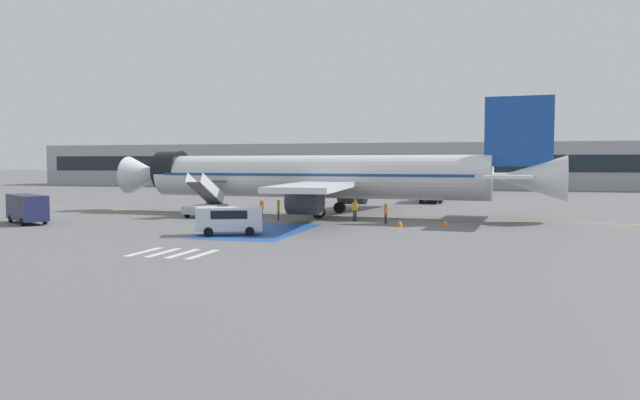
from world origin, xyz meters
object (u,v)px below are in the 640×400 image
object	(u,v)px
service_van_1	(27,207)
traffic_cone_1	(445,223)
ground_crew_1	(278,208)
ground_crew_2	(355,208)
terminal_building	(345,166)
airliner	(320,177)
service_van_0	(229,218)
boarding_stairs_forward	(206,206)
ground_crew_3	(386,212)
fuel_tanker	(432,188)
ground_crew_0	(262,207)
traffic_cone_0	(400,223)

from	to	relation	value
service_van_1	traffic_cone_1	bearing A→B (deg)	135.44
ground_crew_1	ground_crew_2	xyz separation A→B (m)	(6.49, 1.18, 0.05)
ground_crew_1	terminal_building	bearing A→B (deg)	163.57
airliner	ground_crew_2	distance (m)	6.99
ground_crew_2	service_van_0	bearing A→B (deg)	-117.47
ground_crew_2	traffic_cone_1	xyz separation A→B (m)	(7.79, -2.60, -0.79)
airliner	boarding_stairs_forward	bearing A→B (deg)	115.39
ground_crew_1	traffic_cone_1	size ratio (longest dim) A/B	3.08
service_van_0	ground_crew_3	bearing A→B (deg)	-63.12
boarding_stairs_forward	fuel_tanker	distance (m)	32.98
ground_crew_1	airliner	bearing A→B (deg)	135.81
ground_crew_1	boarding_stairs_forward	bearing A→B (deg)	-129.66
fuel_tanker	ground_crew_0	size ratio (longest dim) A/B	5.86
service_van_1	traffic_cone_1	distance (m)	33.83
traffic_cone_1	terminal_building	distance (m)	79.91
boarding_stairs_forward	ground_crew_1	bearing A→B (deg)	-10.67
ground_crew_3	terminal_building	distance (m)	77.74
boarding_stairs_forward	traffic_cone_0	distance (m)	19.28
ground_crew_2	ground_crew_1	bearing A→B (deg)	-170.69
service_van_0	traffic_cone_0	xyz separation A→B (m)	(10.54, 8.58, -0.87)
ground_crew_3	service_van_1	bearing A→B (deg)	-91.86
service_van_0	ground_crew_1	distance (m)	11.17
ground_crew_2	fuel_tanker	bearing A→B (deg)	81.10
ground_crew_0	boarding_stairs_forward	bearing A→B (deg)	36.15
boarding_stairs_forward	ground_crew_2	world-z (taller)	boarding_stairs_forward
traffic_cone_0	traffic_cone_1	bearing A→B (deg)	18.89
terminal_building	service_van_1	bearing A→B (deg)	-95.20
service_van_1	ground_crew_1	bearing A→B (deg)	147.35
ground_crew_2	service_van_1	bearing A→B (deg)	-160.75
boarding_stairs_forward	fuel_tanker	size ratio (longest dim) A/B	0.51
traffic_cone_1	boarding_stairs_forward	bearing A→B (deg)	171.14
ground_crew_0	terminal_building	bearing A→B (deg)	-35.13
fuel_tanker	ground_crew_3	xyz separation A→B (m)	(-0.98, -30.15, -0.78)
traffic_cone_0	terminal_building	distance (m)	80.00
boarding_stairs_forward	terminal_building	size ratio (longest dim) A/B	0.04
airliner	boarding_stairs_forward	size ratio (longest dim) A/B	8.09
service_van_0	traffic_cone_0	size ratio (longest dim) A/B	8.48
ground_crew_0	traffic_cone_0	distance (m)	13.20
ground_crew_3	airliner	bearing A→B (deg)	-148.41
airliner	traffic_cone_0	size ratio (longest dim) A/B	75.99
service_van_1	ground_crew_3	world-z (taller)	service_van_1
ground_crew_1	traffic_cone_0	distance (m)	11.20
boarding_stairs_forward	traffic_cone_1	distance (m)	22.39
fuel_tanker	service_van_1	distance (m)	47.69
fuel_tanker	terminal_building	size ratio (longest dim) A/B	0.08
boarding_stairs_forward	ground_crew_0	distance (m)	6.10
ground_crew_1	terminal_building	world-z (taller)	terminal_building
airliner	ground_crew_3	bearing A→B (deg)	-127.87
ground_crew_0	ground_crew_2	xyz separation A→B (m)	(8.35, 0.35, 0.05)
service_van_0	terminal_building	xyz separation A→B (m)	(-11.70, 85.32, 3.25)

